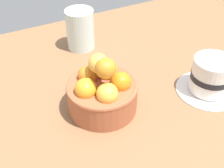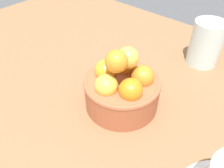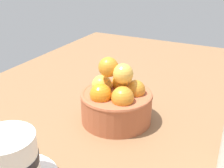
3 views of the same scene
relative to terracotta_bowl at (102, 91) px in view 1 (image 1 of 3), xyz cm
name	(u,v)px [view 1 (image 1 of 3)]	position (x,y,z in cm)	size (l,w,h in cm)	color
ground_plane	(103,114)	(0.02, -0.03, -6.65)	(127.20, 83.39, 4.06)	brown
terracotta_bowl	(102,91)	(0.00, 0.00, 0.00)	(14.52, 14.52, 13.41)	#AD5938
coffee_cup	(211,77)	(-23.49, 5.82, -0.81)	(14.15, 14.15, 8.31)	white
water_glass	(80,29)	(-5.47, -24.61, 0.73)	(7.41, 7.41, 10.71)	silver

